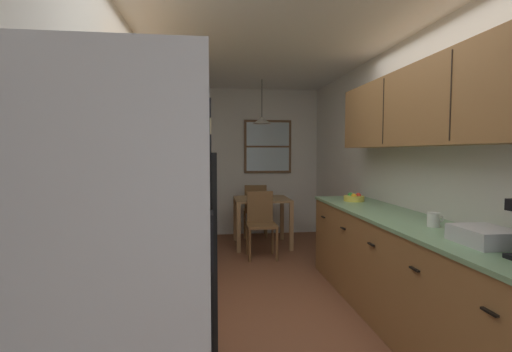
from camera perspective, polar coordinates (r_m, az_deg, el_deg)
ground_plane at (r=4.15m, az=1.80°, el=-16.72°), size 12.00×12.00×0.00m
wall_left at (r=3.92m, az=-18.05°, el=0.97°), size 0.10×9.00×2.55m
wall_right at (r=4.32m, az=19.83°, el=1.17°), size 0.10×9.00×2.55m
wall_back at (r=6.52m, az=-1.80°, el=2.17°), size 4.40×0.10×2.55m
ceiling_slab at (r=4.06m, az=1.88°, el=20.04°), size 4.40×9.00×0.08m
refrigerator at (r=1.75m, az=-18.75°, el=-14.21°), size 0.72×0.75×1.83m
stove_range at (r=2.58m, az=-16.07°, el=-18.73°), size 0.66×0.65×1.10m
microwave_over_range at (r=2.42m, az=-19.28°, el=9.25°), size 0.39×0.64×0.35m
counter_left at (r=3.83m, az=-13.03°, el=-11.50°), size 0.64×2.00×0.90m
upper_cabinets_left at (r=3.69m, az=-15.63°, el=9.82°), size 0.33×2.08×0.63m
counter_right at (r=3.39m, az=22.23°, el=-13.70°), size 0.64×3.22×0.90m
upper_cabinets_right at (r=3.29m, az=25.41°, el=9.90°), size 0.33×2.90×0.65m
dining_table at (r=5.71m, az=0.90°, el=-4.72°), size 0.83×0.77×0.74m
dining_chair_near at (r=5.14m, az=0.77°, el=-6.94°), size 0.40×0.40×0.90m
dining_chair_far at (r=6.30m, az=-0.11°, el=-4.96°), size 0.43×0.43×0.90m
pendant_light at (r=5.67m, az=0.92°, el=8.61°), size 0.28×0.28×0.67m
back_window at (r=6.50m, az=1.83°, el=4.56°), size 0.83×0.05×0.93m
trash_bin at (r=5.07m, az=-8.11°, el=-9.35°), size 0.35×0.35×0.61m
storage_canister at (r=3.07m, az=-14.45°, el=-5.18°), size 0.13×0.13×0.16m
dish_towel at (r=2.69m, az=-7.69°, el=-16.99°), size 0.02×0.16×0.24m
mug_by_coffeemaker at (r=3.03m, az=25.79°, el=-6.09°), size 0.13×0.09×0.11m
fruit_bowl at (r=4.29m, az=14.91°, el=-3.27°), size 0.23×0.23×0.09m
dish_rack at (r=2.61m, az=31.83°, el=-7.90°), size 0.28×0.34×0.10m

